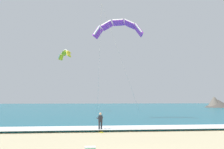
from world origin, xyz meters
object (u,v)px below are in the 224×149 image
at_px(kite_distant, 65,53).
at_px(kitesurfer, 100,121).
at_px(surfboard, 100,132).
at_px(kite_primary, 118,27).

bearing_deg(kite_distant, kitesurfer, -78.74).
relative_size(surfboard, kite_distant, 0.28).
distance_m(surfboard, kite_distant, 33.28).
bearing_deg(surfboard, kitesurfer, 100.07).
bearing_deg(surfboard, kite_distant, 101.26).
distance_m(surfboard, kite_primary, 15.96).
bearing_deg(kite_primary, kite_distant, 113.22).
distance_m(kite_primary, kite_distant, 22.41).
height_order(kitesurfer, kite_primary, kite_primary).
bearing_deg(kitesurfer, surfboard, -79.93).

